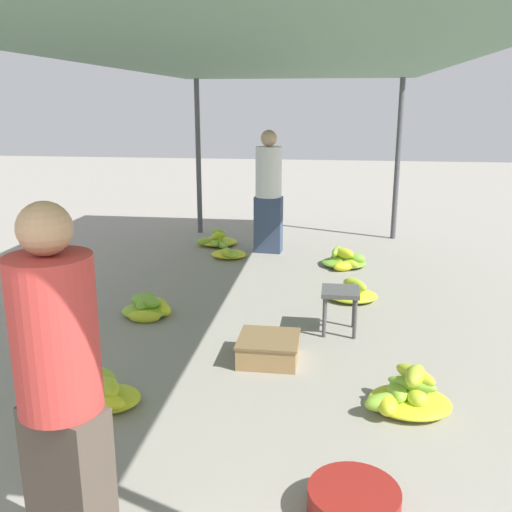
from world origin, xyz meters
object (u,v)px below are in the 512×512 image
at_px(vendor_foreground, 60,389).
at_px(stool, 340,298).
at_px(banana_pile_right_2, 353,292).
at_px(shopper_walking_mid, 269,190).
at_px(banana_pile_right_0, 407,396).
at_px(banana_pile_left_3, 217,241).
at_px(crate_near, 269,349).
at_px(basin_black, 354,502).
at_px(banana_pile_left_1, 148,308).
at_px(banana_pile_left_2, 229,254).
at_px(banana_pile_left_0, 104,392).
at_px(banana_pile_right_1, 344,261).

relative_size(vendor_foreground, stool, 4.07).
distance_m(banana_pile_right_2, shopper_walking_mid, 2.36).
relative_size(vendor_foreground, banana_pile_right_0, 2.69).
distance_m(banana_pile_left_3, shopper_walking_mid, 1.16).
distance_m(banana_pile_right_0, crate_near, 1.23).
relative_size(stool, basin_black, 0.87).
distance_m(banana_pile_left_1, banana_pile_left_2, 2.28).
xyz_separation_m(banana_pile_left_2, crate_near, (0.91, -3.09, 0.04)).
xyz_separation_m(basin_black, shopper_walking_mid, (-1.07, 5.28, 0.81)).
height_order(banana_pile_left_0, shopper_walking_mid, shopper_walking_mid).
height_order(vendor_foreground, banana_pile_right_0, vendor_foreground).
relative_size(banana_pile_right_0, shopper_walking_mid, 0.37).
xyz_separation_m(basin_black, banana_pile_right_0, (0.39, 1.11, 0.03)).
relative_size(banana_pile_right_2, crate_near, 1.09).
bearing_deg(basin_black, banana_pile_right_0, 70.70).
height_order(banana_pile_left_2, banana_pile_right_2, banana_pile_right_2).
bearing_deg(crate_near, vendor_foreground, -106.01).
bearing_deg(stool, shopper_walking_mid, 109.41).
height_order(banana_pile_right_1, crate_near, banana_pile_right_1).
distance_m(vendor_foreground, banana_pile_right_2, 4.16).
bearing_deg(banana_pile_right_2, banana_pile_right_0, -82.26).
bearing_deg(banana_pile_right_0, banana_pile_right_1, 96.27).
bearing_deg(shopper_walking_mid, banana_pile_left_1, -108.54).
bearing_deg(banana_pile_left_3, vendor_foreground, -84.54).
bearing_deg(banana_pile_right_0, banana_pile_left_0, -173.99).
bearing_deg(banana_pile_right_0, crate_near, 147.71).
bearing_deg(banana_pile_right_2, crate_near, -114.20).
bearing_deg(banana_pile_left_3, shopper_walking_mid, -17.23).
relative_size(banana_pile_left_0, banana_pile_right_0, 0.78).
bearing_deg(banana_pile_right_1, banana_pile_left_0, -114.40).
distance_m(crate_near, shopper_walking_mid, 3.62).
relative_size(banana_pile_right_1, crate_near, 1.19).
bearing_deg(banana_pile_right_1, banana_pile_left_3, 154.79).
xyz_separation_m(banana_pile_right_0, banana_pile_right_1, (-0.39, 3.54, -0.02)).
relative_size(vendor_foreground, banana_pile_right_1, 2.85).
distance_m(banana_pile_left_2, banana_pile_right_0, 4.22).
relative_size(stool, crate_near, 0.84).
xyz_separation_m(banana_pile_left_1, banana_pile_left_3, (0.10, 2.91, -0.00)).
xyz_separation_m(banana_pile_left_3, banana_pile_right_0, (2.25, -4.41, 0.03)).
bearing_deg(banana_pile_right_2, shopper_walking_mid, 121.16).
relative_size(vendor_foreground, banana_pile_left_3, 2.70).
distance_m(vendor_foreground, banana_pile_right_0, 2.43).
relative_size(basin_black, shopper_walking_mid, 0.28).
distance_m(banana_pile_left_3, banana_pile_right_0, 4.95).
bearing_deg(stool, banana_pile_left_1, 174.99).
bearing_deg(banana_pile_left_1, stool, -5.01).
xyz_separation_m(banana_pile_left_1, banana_pile_right_0, (2.35, -1.51, 0.03)).
xyz_separation_m(banana_pile_left_1, shopper_walking_mid, (0.89, 2.66, 0.81)).
relative_size(banana_pile_left_2, banana_pile_right_2, 0.88).
height_order(banana_pile_left_2, banana_pile_right_1, banana_pile_right_1).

